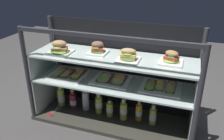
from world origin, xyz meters
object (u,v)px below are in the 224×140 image
at_px(open_sandwich_tray_far_right, 69,74).
at_px(juice_bottle_front_second, 86,101).
at_px(plated_roll_sandwich_right_of_center, 60,48).
at_px(open_sandwich_tray_near_left_corner, 161,87).
at_px(kitchen_scissors, 51,113).
at_px(plated_roll_sandwich_far_right, 171,59).
at_px(plated_roll_sandwich_center, 98,49).
at_px(juice_bottle_back_left, 99,104).
at_px(juice_bottle_front_left_end, 61,97).
at_px(juice_bottle_front_middle, 139,112).
at_px(juice_bottle_back_right, 123,111).
at_px(open_sandwich_tray_mid_left, 112,79).
at_px(juice_bottle_near_post, 153,116).
at_px(juice_bottle_tucked_behind, 110,109).
at_px(juice_bottle_front_right_end, 73,101).
at_px(plated_roll_sandwich_mid_right, 128,56).

xyz_separation_m(open_sandwich_tray_far_right, juice_bottle_front_second, (0.13, 0.06, -0.30)).
relative_size(plated_roll_sandwich_right_of_center, open_sandwich_tray_near_left_corner, 0.61).
bearing_deg(plated_roll_sandwich_right_of_center, kitchen_scissors, -147.14).
relative_size(plated_roll_sandwich_far_right, kitchen_scissors, 1.04).
bearing_deg(plated_roll_sandwich_center, juice_bottle_back_left, -131.28).
relative_size(plated_roll_sandwich_center, juice_bottle_front_left_end, 0.74).
distance_m(open_sandwich_tray_near_left_corner, juice_bottle_front_middle, 0.37).
bearing_deg(kitchen_scissors, plated_roll_sandwich_right_of_center, 32.86).
distance_m(juice_bottle_back_left, juice_bottle_back_right, 0.26).
distance_m(open_sandwich_tray_mid_left, kitchen_scissors, 0.72).
bearing_deg(juice_bottle_front_second, juice_bottle_back_left, -4.46).
distance_m(plated_roll_sandwich_right_of_center, juice_bottle_near_post, 1.04).
xyz_separation_m(plated_roll_sandwich_right_of_center, open_sandwich_tray_mid_left, (0.46, 0.08, -0.27)).
xyz_separation_m(open_sandwich_tray_far_right, juice_bottle_back_left, (0.28, 0.05, -0.31)).
xyz_separation_m(plated_roll_sandwich_far_right, open_sandwich_tray_mid_left, (-0.50, -0.00, -0.26)).
relative_size(plated_roll_sandwich_center, juice_bottle_tucked_behind, 0.91).
height_order(open_sandwich_tray_mid_left, juice_bottle_back_right, open_sandwich_tray_mid_left).
bearing_deg(juice_bottle_front_right_end, juice_bottle_back_right, -2.62).
xyz_separation_m(plated_roll_sandwich_mid_right, plated_roll_sandwich_far_right, (0.34, 0.06, -0.00)).
relative_size(plated_roll_sandwich_center, juice_bottle_near_post, 0.88).
distance_m(juice_bottle_front_right_end, juice_bottle_back_left, 0.29).
bearing_deg(plated_roll_sandwich_mid_right, juice_bottle_tucked_behind, 162.55).
bearing_deg(open_sandwich_tray_mid_left, juice_bottle_back_right, -1.08).
distance_m(juice_bottle_front_left_end, juice_bottle_back_right, 0.68).
bearing_deg(plated_roll_sandwich_far_right, kitchen_scissors, -171.57).
xyz_separation_m(juice_bottle_front_left_end, juice_bottle_tucked_behind, (0.54, -0.02, -0.02)).
distance_m(juice_bottle_front_left_end, juice_bottle_tucked_behind, 0.54).
relative_size(open_sandwich_tray_mid_left, juice_bottle_front_left_end, 1.46).
distance_m(open_sandwich_tray_far_right, juice_bottle_tucked_behind, 0.51).
xyz_separation_m(plated_roll_sandwich_mid_right, juice_bottle_front_middle, (0.10, 0.09, -0.58)).
height_order(open_sandwich_tray_far_right, juice_bottle_front_left_end, open_sandwich_tray_far_right).
height_order(plated_roll_sandwich_right_of_center, open_sandwich_tray_mid_left, plated_roll_sandwich_right_of_center).
bearing_deg(open_sandwich_tray_far_right, juice_bottle_tucked_behind, 4.15).
xyz_separation_m(open_sandwich_tray_near_left_corner, juice_bottle_front_middle, (-0.18, 0.03, -0.32)).
relative_size(juice_bottle_front_left_end, juice_bottle_front_middle, 1.10).
relative_size(plated_roll_sandwich_center, juice_bottle_front_second, 0.68).
bearing_deg(plated_roll_sandwich_mid_right, juice_bottle_front_left_end, 173.87).
relative_size(juice_bottle_front_right_end, juice_bottle_back_left, 0.92).
distance_m(open_sandwich_tray_far_right, open_sandwich_tray_mid_left, 0.42).
distance_m(plated_roll_sandwich_mid_right, kitchen_scissors, 1.00).
distance_m(plated_roll_sandwich_mid_right, open_sandwich_tray_near_left_corner, 0.39).
height_order(plated_roll_sandwich_far_right, kitchen_scissors, plated_roll_sandwich_far_right).
relative_size(open_sandwich_tray_mid_left, juice_bottle_tucked_behind, 1.80).
height_order(juice_bottle_front_right_end, juice_bottle_tucked_behind, juice_bottle_front_right_end).
bearing_deg(kitchen_scissors, juice_bottle_front_second, 32.88).
height_order(juice_bottle_front_right_end, juice_bottle_back_left, juice_bottle_back_left).
distance_m(plated_roll_sandwich_center, juice_bottle_tucked_behind, 0.60).
bearing_deg(open_sandwich_tray_mid_left, open_sandwich_tray_near_left_corner, 0.39).
relative_size(open_sandwich_tray_far_right, juice_bottle_back_left, 1.56).
distance_m(open_sandwich_tray_near_left_corner, juice_bottle_front_second, 0.79).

